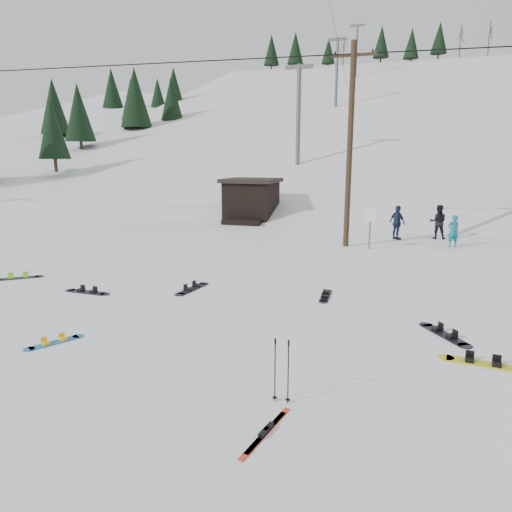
% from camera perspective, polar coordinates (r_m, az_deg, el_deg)
% --- Properties ---
extents(ground, '(200.00, 200.00, 0.00)m').
position_cam_1_polar(ground, '(9.50, -12.31, -13.39)').
color(ground, white).
rests_on(ground, ground).
extents(ski_slope, '(60.00, 85.24, 65.97)m').
position_cam_1_polar(ski_slope, '(64.54, 13.34, -2.56)').
color(ski_slope, white).
rests_on(ski_slope, ground).
extents(ridge_left, '(47.54, 95.03, 58.38)m').
position_cam_1_polar(ridge_left, '(70.19, -17.87, -0.80)').
color(ridge_left, white).
rests_on(ridge_left, ground).
extents(treeline_left, '(20.00, 64.00, 10.00)m').
position_cam_1_polar(treeline_left, '(61.13, -21.37, 7.55)').
color(treeline_left, black).
rests_on(treeline_left, ground).
extents(treeline_crest, '(50.00, 6.00, 10.00)m').
position_cam_1_polar(treeline_crest, '(93.55, 15.31, 9.27)').
color(treeline_crest, black).
rests_on(treeline_crest, ski_slope).
extents(utility_pole, '(2.00, 0.26, 9.00)m').
position_cam_1_polar(utility_pole, '(21.50, 11.66, 13.60)').
color(utility_pole, '#3A2819').
rests_on(utility_pole, ground).
extents(trail_sign, '(0.50, 0.09, 1.85)m').
position_cam_1_polar(trail_sign, '(21.16, 14.10, 4.26)').
color(trail_sign, '#595B60').
rests_on(trail_sign, ground).
extents(lift_hut, '(3.40, 4.10, 2.75)m').
position_cam_1_polar(lift_hut, '(29.95, -0.61, 7.02)').
color(lift_hut, black).
rests_on(lift_hut, ground).
extents(lift_tower_near, '(2.20, 0.36, 8.00)m').
position_cam_1_polar(lift_tower_near, '(38.48, 5.34, 17.80)').
color(lift_tower_near, '#595B60').
rests_on(lift_tower_near, ski_slope).
extents(lift_tower_mid, '(2.20, 0.36, 8.00)m').
position_cam_1_polar(lift_tower_mid, '(58.88, 10.07, 22.08)').
color(lift_tower_mid, '#595B60').
rests_on(lift_tower_mid, ski_slope).
extents(lift_tower_far, '(2.20, 0.36, 8.00)m').
position_cam_1_polar(lift_tower_far, '(79.61, 12.45, 24.10)').
color(lift_tower_far, '#595B60').
rests_on(lift_tower_far, ski_slope).
extents(hero_snowboard, '(0.77, 1.18, 0.09)m').
position_cam_1_polar(hero_snowboard, '(11.31, -23.90, -9.81)').
color(hero_snowboard, '#1B6FAF').
rests_on(hero_snowboard, ground).
extents(hero_skis, '(0.38, 1.50, 0.08)m').
position_cam_1_polar(hero_skis, '(7.35, 1.27, -21.08)').
color(hero_skis, '#B22D12').
rests_on(hero_skis, ground).
extents(ski_poles, '(0.31, 0.08, 1.13)m').
position_cam_1_polar(ski_poles, '(7.87, 3.22, -14.06)').
color(ski_poles, black).
rests_on(ski_poles, ground).
extents(board_scatter_a, '(1.57, 0.32, 0.11)m').
position_cam_1_polar(board_scatter_a, '(14.97, -20.33, -4.21)').
color(board_scatter_a, black).
rests_on(board_scatter_a, ground).
extents(board_scatter_b, '(0.50, 1.64, 0.12)m').
position_cam_1_polar(board_scatter_b, '(14.52, -7.98, -4.03)').
color(board_scatter_b, black).
rests_on(board_scatter_b, ground).
extents(board_scatter_c, '(1.29, 1.10, 0.11)m').
position_cam_1_polar(board_scatter_c, '(17.66, -27.57, -2.42)').
color(board_scatter_c, black).
rests_on(board_scatter_c, ground).
extents(board_scatter_d, '(1.08, 1.42, 0.12)m').
position_cam_1_polar(board_scatter_d, '(11.65, 22.48, -9.00)').
color(board_scatter_d, black).
rests_on(board_scatter_d, ground).
extents(board_scatter_e, '(1.66, 0.46, 0.12)m').
position_cam_1_polar(board_scatter_e, '(10.43, 26.49, -11.88)').
color(board_scatter_e, gold).
rests_on(board_scatter_e, ground).
extents(board_scatter_f, '(0.32, 1.41, 0.10)m').
position_cam_1_polar(board_scatter_f, '(13.82, 8.68, -4.92)').
color(board_scatter_f, black).
rests_on(board_scatter_f, ground).
extents(skier_teal, '(0.64, 0.54, 1.49)m').
position_cam_1_polar(skier_teal, '(23.00, 23.42, 2.89)').
color(skier_teal, '#0C6B80').
rests_on(skier_teal, ground).
extents(skier_dark, '(0.86, 0.68, 1.73)m').
position_cam_1_polar(skier_dark, '(25.01, 21.79, 3.99)').
color(skier_dark, black).
rests_on(skier_dark, ground).
extents(skier_navy, '(1.01, 1.02, 1.73)m').
position_cam_1_polar(skier_navy, '(24.08, 17.24, 4.01)').
color(skier_navy, '#18243E').
rests_on(skier_navy, ground).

